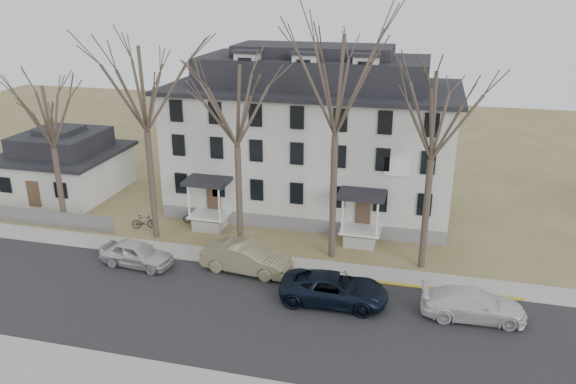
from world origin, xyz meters
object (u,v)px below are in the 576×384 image
(tree_far_left, at_px, (143,83))
(tree_mid_left, at_px, (236,100))
(car_navy, at_px, (334,289))
(car_silver, at_px, (137,254))
(small_house, at_px, (65,166))
(boarding_house, at_px, (312,138))
(tree_bungalow, at_px, (49,113))
(bicycle_left, at_px, (195,218))
(tree_center, at_px, (337,79))
(bicycle_right, at_px, (144,222))
(tree_mid_right, at_px, (436,110))
(car_tan, at_px, (246,258))
(car_white, at_px, (473,305))

(tree_far_left, height_order, tree_mid_left, tree_far_left)
(car_navy, bearing_deg, car_silver, 82.93)
(tree_mid_left, xyz_separation_m, car_navy, (7.06, -5.34, -8.81))
(small_house, bearing_deg, boarding_house, 5.59)
(tree_mid_left, bearing_deg, car_silver, -141.86)
(tree_bungalow, relative_size, bicycle_left, 6.21)
(tree_center, bearing_deg, bicycle_left, 165.91)
(small_house, xyz_separation_m, bicycle_right, (9.63, -5.25, -1.74))
(tree_mid_right, distance_m, bicycle_right, 20.97)
(car_silver, height_order, bicycle_right, car_silver)
(tree_far_left, distance_m, car_tan, 12.46)
(tree_mid_left, height_order, bicycle_right, tree_mid_left)
(tree_far_left, xyz_separation_m, tree_center, (12.00, 0.00, 0.74))
(tree_far_left, bearing_deg, boarding_house, 42.18)
(car_white, relative_size, bicycle_left, 2.99)
(car_silver, bearing_deg, tree_far_left, 16.68)
(small_house, relative_size, tree_center, 0.59)
(bicycle_left, bearing_deg, boarding_house, -54.47)
(bicycle_right, bearing_deg, bicycle_left, -80.87)
(small_house, relative_size, tree_mid_left, 0.68)
(tree_center, height_order, car_navy, tree_center)
(boarding_house, relative_size, bicycle_right, 12.22)
(small_house, xyz_separation_m, car_white, (31.17, -11.27, -1.49))
(car_silver, relative_size, bicycle_left, 2.60)
(car_white, bearing_deg, tree_bungalow, 76.10)
(car_white, relative_size, bicycle_right, 3.05)
(bicycle_left, bearing_deg, car_silver, 170.46)
(tree_bungalow, height_order, bicycle_left, tree_bungalow)
(boarding_house, bearing_deg, car_navy, -73.27)
(car_tan, xyz_separation_m, bicycle_right, (-8.82, 4.14, -0.36))
(bicycle_right, bearing_deg, car_navy, -132.44)
(small_house, distance_m, bicycle_left, 13.32)
(boarding_house, bearing_deg, car_tan, -97.82)
(boarding_house, xyz_separation_m, tree_mid_right, (8.50, -8.15, 4.22))
(boarding_house, relative_size, bicycle_left, 11.98)
(tree_center, height_order, tree_bungalow, tree_center)
(tree_far_left, relative_size, car_silver, 3.03)
(boarding_house, height_order, car_navy, boarding_house)
(boarding_house, height_order, car_silver, boarding_house)
(car_tan, bearing_deg, tree_center, -49.20)
(car_silver, xyz_separation_m, car_tan, (6.65, 0.90, 0.10))
(car_white, xyz_separation_m, bicycle_right, (-21.55, 6.03, -0.24))
(boarding_house, distance_m, tree_far_left, 13.12)
(bicycle_left, bearing_deg, car_tan, -136.98)
(tree_center, xyz_separation_m, bicycle_right, (-13.37, 0.95, -10.57))
(tree_bungalow, bearing_deg, boarding_house, 27.01)
(car_tan, height_order, car_white, car_tan)
(tree_far_left, distance_m, tree_bungalow, 7.34)
(boarding_house, bearing_deg, tree_mid_left, -110.20)
(tree_mid_right, relative_size, car_white, 2.45)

